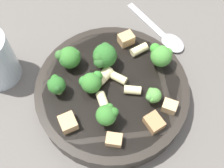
% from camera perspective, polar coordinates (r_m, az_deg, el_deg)
% --- Properties ---
extents(ground_plane, '(2.00, 2.00, 0.00)m').
position_cam_1_polar(ground_plane, '(0.48, 0.00, -2.68)').
color(ground_plane, '#5B5651').
extents(pasta_bowl, '(0.25, 0.25, 0.04)m').
position_cam_1_polar(pasta_bowl, '(0.46, 0.00, -1.51)').
color(pasta_bowl, '#28231E').
rests_on(pasta_bowl, ground_plane).
extents(broccoli_floret_0, '(0.03, 0.04, 0.04)m').
position_cam_1_polar(broccoli_floret_0, '(0.46, 10.02, 5.78)').
color(broccoli_floret_0, '#93B766').
rests_on(broccoli_floret_0, pasta_bowl).
extents(broccoli_floret_1, '(0.04, 0.04, 0.04)m').
position_cam_1_polar(broccoli_floret_1, '(0.46, -8.73, 5.36)').
color(broccoli_floret_1, '#84AD60').
rests_on(broccoli_floret_1, pasta_bowl).
extents(broccoli_floret_2, '(0.04, 0.04, 0.05)m').
position_cam_1_polar(broccoli_floret_2, '(0.45, -1.64, 5.73)').
color(broccoli_floret_2, '#9EC175').
rests_on(broccoli_floret_2, pasta_bowl).
extents(broccoli_floret_3, '(0.03, 0.03, 0.04)m').
position_cam_1_polar(broccoli_floret_3, '(0.40, -1.05, -6.26)').
color(broccoli_floret_3, '#84AD60').
rests_on(broccoli_floret_3, pasta_bowl).
extents(broccoli_floret_4, '(0.03, 0.04, 0.04)m').
position_cam_1_polar(broccoli_floret_4, '(0.43, -4.29, 0.33)').
color(broccoli_floret_4, '#9EC175').
rests_on(broccoli_floret_4, pasta_bowl).
extents(broccoli_floret_5, '(0.02, 0.02, 0.03)m').
position_cam_1_polar(broccoli_floret_5, '(0.43, 8.35, -2.40)').
color(broccoli_floret_5, '#9EC175').
rests_on(broccoli_floret_5, pasta_bowl).
extents(broccoli_floret_6, '(0.03, 0.03, 0.04)m').
position_cam_1_polar(broccoli_floret_6, '(0.43, -11.25, -0.19)').
color(broccoli_floret_6, '#9EC175').
rests_on(broccoli_floret_6, pasta_bowl).
extents(rigatoni_0, '(0.02, 0.03, 0.01)m').
position_cam_1_polar(rigatoni_0, '(0.45, 1.29, 1.28)').
color(rigatoni_0, beige).
rests_on(rigatoni_0, pasta_bowl).
extents(rigatoni_1, '(0.03, 0.03, 0.01)m').
position_cam_1_polar(rigatoni_1, '(0.48, 5.54, 6.98)').
color(rigatoni_1, beige).
rests_on(rigatoni_1, pasta_bowl).
extents(rigatoni_2, '(0.03, 0.03, 0.01)m').
position_cam_1_polar(rigatoni_2, '(0.43, -1.87, -3.50)').
color(rigatoni_2, beige).
rests_on(rigatoni_2, pasta_bowl).
extents(rigatoni_3, '(0.02, 0.03, 0.01)m').
position_cam_1_polar(rigatoni_3, '(0.44, 4.25, -1.00)').
color(rigatoni_3, beige).
rests_on(rigatoni_3, pasta_bowl).
extents(rigatoni_4, '(0.03, 0.03, 0.02)m').
position_cam_1_polar(rigatoni_4, '(0.45, -1.61, 1.70)').
color(rigatoni_4, beige).
rests_on(rigatoni_4, pasta_bowl).
extents(chicken_chunk_0, '(0.03, 0.03, 0.02)m').
position_cam_1_polar(chicken_chunk_0, '(0.42, -8.91, -7.76)').
color(chicken_chunk_0, tan).
rests_on(chicken_chunk_0, pasta_bowl).
extents(chicken_chunk_1, '(0.03, 0.03, 0.02)m').
position_cam_1_polar(chicken_chunk_1, '(0.49, 2.93, 9.11)').
color(chicken_chunk_1, tan).
rests_on(chicken_chunk_1, pasta_bowl).
extents(chicken_chunk_2, '(0.03, 0.04, 0.01)m').
position_cam_1_polar(chicken_chunk_2, '(0.42, 8.54, -7.71)').
color(chicken_chunk_2, '#A87A4C').
rests_on(chicken_chunk_2, pasta_bowl).
extents(chicken_chunk_3, '(0.02, 0.02, 0.01)m').
position_cam_1_polar(chicken_chunk_3, '(0.41, 0.40, -11.27)').
color(chicken_chunk_3, tan).
rests_on(chicken_chunk_3, pasta_bowl).
extents(chicken_chunk_4, '(0.02, 0.02, 0.02)m').
position_cam_1_polar(chicken_chunk_4, '(0.43, 11.61, -4.48)').
color(chicken_chunk_4, tan).
rests_on(chicken_chunk_4, pasta_bowl).
extents(spoon, '(0.11, 0.14, 0.01)m').
position_cam_1_polar(spoon, '(0.56, 10.80, 9.43)').
color(spoon, silver).
rests_on(spoon, ground_plane).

